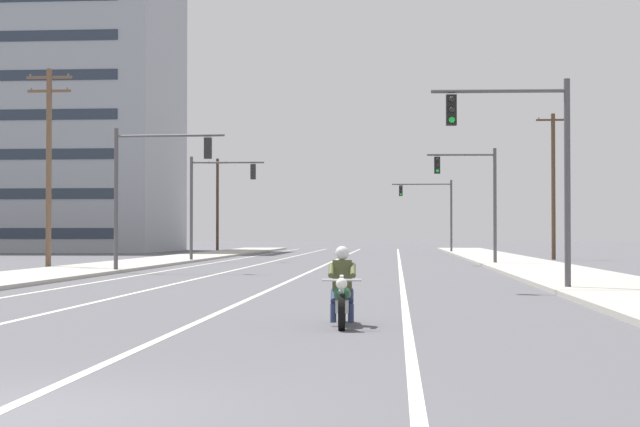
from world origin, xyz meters
The scene contains 17 objects.
ground_plane centered at (0.00, 0.00, 0.00)m, with size 400.00×400.00×0.00m, color #515156.
lane_stripe_center centered at (-0.14, 45.00, 0.00)m, with size 0.16×100.00×0.01m, color beige.
lane_stripe_left centered at (-3.74, 45.00, 0.00)m, with size 0.16×100.00×0.01m, color beige.
lane_stripe_right centered at (3.83, 45.00, 0.00)m, with size 0.16×100.00×0.01m, color beige.
lane_stripe_far_left centered at (-6.68, 45.00, 0.00)m, with size 0.16×100.00×0.01m, color beige.
sidewalk_kerb_right centered at (10.19, 40.00, 0.07)m, with size 4.40×110.00×0.14m, color #ADA89E.
sidewalk_kerb_left centered at (-10.19, 40.00, 0.07)m, with size 4.40×110.00×0.14m, color #ADA89E.
motorcycle_with_rider centered at (2.64, 8.99, 0.59)m, with size 0.70×2.19×1.46m.
traffic_signal_near_right centered at (7.49, 19.98, 4.04)m, with size 4.04×0.45×6.20m.
traffic_signal_near_left centered at (-6.97, 32.23, 4.09)m, with size 4.81×0.38×6.20m.
traffic_signal_mid_right centered at (7.86, 43.51, 4.02)m, with size 3.68×0.54×6.20m.
traffic_signal_mid_left centered at (-7.16, 48.09, 4.07)m, with size 4.39×0.46×6.20m.
traffic_signal_far_right centered at (6.86, 74.89, 4.11)m, with size 5.11×0.37×6.20m.
utility_pole_left_near centered at (-12.65, 36.01, 5.09)m, with size 2.18×0.26×9.44m.
utility_pole_right_far centered at (13.66, 54.57, 4.87)m, with size 2.14×0.26×9.33m.
utility_pole_left_far centered at (-12.98, 81.59, 4.52)m, with size 1.96×0.26×8.65m.
apartment_building_far_left_block centered at (-32.09, 79.58, 15.21)m, with size 30.01×16.56×30.41m.
Camera 1 is at (3.62, -8.98, 1.70)m, focal length 55.18 mm.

